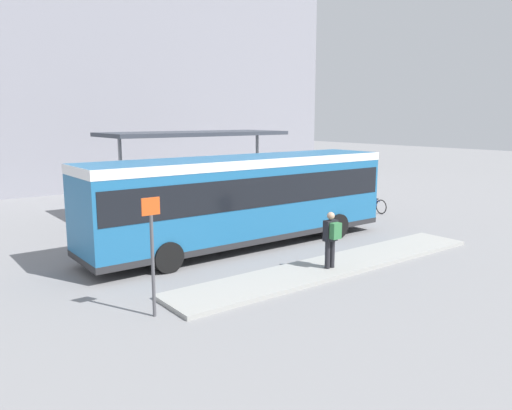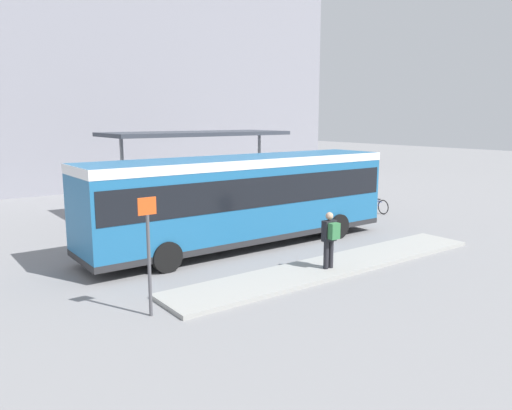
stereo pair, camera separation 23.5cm
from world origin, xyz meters
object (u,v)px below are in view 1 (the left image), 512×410
(bicycle_yellow, at_px, (361,203))
(potted_planter_near_shelter, at_px, (203,209))
(city_bus, at_px, (243,195))
(pedestrian_waiting, at_px, (331,236))
(bicycle_blue, at_px, (374,205))
(platform_sign, at_px, (152,251))

(bicycle_yellow, relative_size, potted_planter_near_shelter, 1.27)
(city_bus, bearing_deg, bicycle_yellow, 14.63)
(city_bus, height_order, pedestrian_waiting, city_bus)
(potted_planter_near_shelter, bearing_deg, city_bus, -101.87)
(city_bus, relative_size, bicycle_blue, 7.11)
(city_bus, height_order, platform_sign, city_bus)
(city_bus, distance_m, bicycle_blue, 9.16)
(pedestrian_waiting, height_order, bicycle_yellow, pedestrian_waiting)
(pedestrian_waiting, relative_size, potted_planter_near_shelter, 1.36)
(bicycle_blue, bearing_deg, potted_planter_near_shelter, 76.97)
(platform_sign, bearing_deg, potted_planter_near_shelter, 52.39)
(potted_planter_near_shelter, relative_size, platform_sign, 0.45)
(bicycle_blue, height_order, potted_planter_near_shelter, potted_planter_near_shelter)
(city_bus, bearing_deg, bicycle_blue, 9.37)
(city_bus, height_order, bicycle_blue, city_bus)
(bicycle_blue, distance_m, platform_sign, 15.37)
(pedestrian_waiting, bearing_deg, platform_sign, 91.17)
(bicycle_yellow, bearing_deg, city_bus, -75.23)
(city_bus, xyz_separation_m, platform_sign, (-5.42, -3.98, -0.31))
(city_bus, height_order, bicycle_yellow, city_bus)
(city_bus, relative_size, platform_sign, 4.15)
(potted_planter_near_shelter, bearing_deg, pedestrian_waiting, -94.15)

